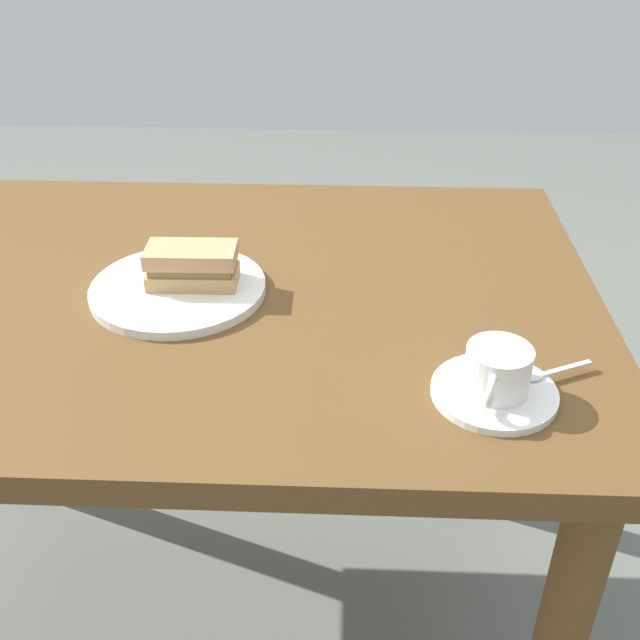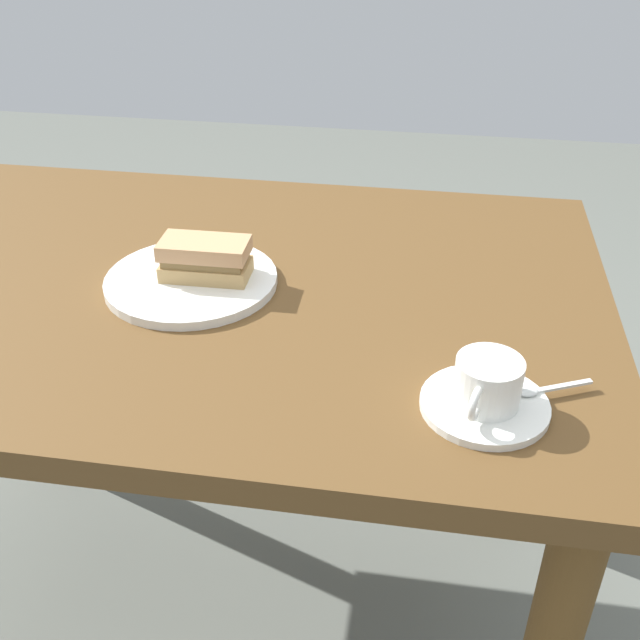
% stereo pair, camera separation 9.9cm
% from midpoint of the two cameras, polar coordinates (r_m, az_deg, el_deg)
% --- Properties ---
extents(ground_plane, '(6.00, 6.00, 0.00)m').
position_cam_midpoint_polar(ground_plane, '(1.64, -4.18, -20.49)').
color(ground_plane, slate).
extents(dining_table, '(1.18, 0.80, 0.75)m').
position_cam_midpoint_polar(dining_table, '(1.20, -5.36, -2.02)').
color(dining_table, brown).
rests_on(dining_table, ground_plane).
extents(sandwich_plate, '(0.26, 0.26, 0.01)m').
position_cam_midpoint_polar(sandwich_plate, '(1.13, -7.27, 2.90)').
color(sandwich_plate, white).
rests_on(sandwich_plate, dining_table).
extents(sandwich_front, '(0.13, 0.07, 0.06)m').
position_cam_midpoint_polar(sandwich_front, '(1.11, -6.18, 4.57)').
color(sandwich_front, tan).
rests_on(sandwich_front, sandwich_plate).
extents(coffee_saucer, '(0.15, 0.15, 0.01)m').
position_cam_midpoint_polar(coffee_saucer, '(0.91, 15.41, -6.34)').
color(coffee_saucer, white).
rests_on(coffee_saucer, dining_table).
extents(coffee_cup, '(0.08, 0.10, 0.06)m').
position_cam_midpoint_polar(coffee_cup, '(0.89, 15.71, -4.61)').
color(coffee_cup, white).
rests_on(coffee_cup, coffee_saucer).
extents(spoon, '(0.09, 0.05, 0.01)m').
position_cam_midpoint_polar(spoon, '(0.94, 19.40, -5.09)').
color(spoon, silver).
rests_on(spoon, coffee_saucer).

